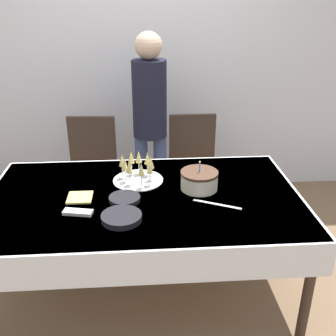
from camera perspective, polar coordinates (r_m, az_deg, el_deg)
name	(u,v)px	position (r m, az deg, el deg)	size (l,w,h in m)	color
ground_plane	(146,287)	(2.90, -3.14, -16.84)	(12.00, 12.00, 0.00)	brown
wall_back	(140,56)	(3.79, -4.13, 15.90)	(8.00, 0.05, 2.70)	silver
dining_table	(144,209)	(2.53, -3.47, -5.99)	(1.98, 1.16, 0.73)	white
dining_chair_far_left	(92,169)	(3.41, -10.94, -0.14)	(0.45, 0.45, 0.95)	#38281E
dining_chair_far_right	(193,166)	(3.41, 3.71, 0.29)	(0.43, 0.43, 0.95)	#38281E
birthday_cake	(199,180)	(2.54, 4.57, -1.77)	(0.24, 0.24, 0.19)	beige
champagne_tray	(138,168)	(2.63, -4.44, -0.06)	(0.34, 0.34, 0.18)	silver
plate_stack_main	(122,217)	(2.23, -6.74, -7.12)	(0.23, 0.23, 0.03)	black
plate_stack_dessert	(125,199)	(2.42, -6.30, -4.45)	(0.19, 0.19, 0.03)	black
cake_knife	(217,204)	(2.39, 7.15, -5.25)	(0.28, 0.15, 0.00)	silver
fork_pile	(78,212)	(2.34, -12.93, -6.28)	(0.18, 0.09, 0.02)	silver
napkin_pile	(80,198)	(2.50, -12.65, -4.20)	(0.15, 0.15, 0.01)	#E0D166
person_standing	(150,114)	(3.27, -2.64, 7.90)	(0.28, 0.28, 1.63)	#3F4C72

